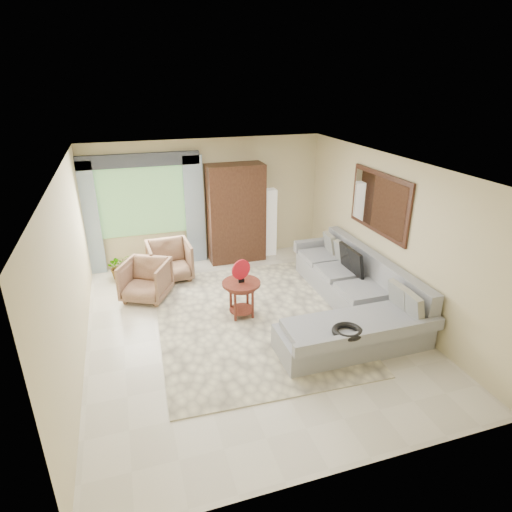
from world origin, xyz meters
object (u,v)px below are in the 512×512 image
object	(u,v)px
armchair_right	(170,261)
floor_lamp	(270,222)
coffee_table	(242,298)
armchair_left	(146,280)
sectional_sofa	(352,299)
tv_screen	(351,260)
armoire	(236,213)
potted_plant	(119,267)

from	to	relation	value
armchair_right	floor_lamp	bearing A→B (deg)	12.37
coffee_table	armchair_left	xyz separation A→B (m)	(-1.47, 1.14, 0.03)
sectional_sofa	tv_screen	distance (m)	0.76
sectional_sofa	armoire	size ratio (longest dim) A/B	1.65
potted_plant	floor_lamp	world-z (taller)	floor_lamp
sectional_sofa	potted_plant	bearing A→B (deg)	144.73
sectional_sofa	armchair_left	world-z (taller)	sectional_sofa
armchair_left	potted_plant	world-z (taller)	armchair_left
floor_lamp	armchair_right	bearing A→B (deg)	-164.76
tv_screen	potted_plant	size ratio (longest dim) A/B	1.45
sectional_sofa	armoire	distance (m)	3.24
tv_screen	armchair_right	world-z (taller)	tv_screen
armchair_right	sectional_sofa	bearing A→B (deg)	-42.97
coffee_table	floor_lamp	world-z (taller)	floor_lamp
armchair_right	armoire	xyz separation A→B (m)	(1.53, 0.57, 0.67)
armchair_left	floor_lamp	xyz separation A→B (m)	(2.84, 1.34, 0.39)
armchair_left	armchair_right	bearing A→B (deg)	81.27
armoire	floor_lamp	world-z (taller)	armoire
sectional_sofa	tv_screen	size ratio (longest dim) A/B	4.68
sectional_sofa	armchair_left	distance (m)	3.66
tv_screen	coffee_table	size ratio (longest dim) A/B	1.16
sectional_sofa	coffee_table	distance (m)	1.87
floor_lamp	coffee_table	bearing A→B (deg)	-118.93
tv_screen	armchair_left	world-z (taller)	tv_screen
sectional_sofa	potted_plant	distance (m)	4.57
sectional_sofa	coffee_table	bearing A→B (deg)	165.12
armchair_right	armoire	world-z (taller)	armoire
sectional_sofa	armoire	xyz separation A→B (m)	(-1.23, 2.90, 0.77)
tv_screen	coffee_table	xyz separation A→B (m)	(-2.07, -0.09, -0.39)
coffee_table	potted_plant	xyz separation A→B (m)	(-1.93, 2.16, -0.08)
sectional_sofa	armchair_right	xyz separation A→B (m)	(-2.76, 2.32, 0.10)
armchair_left	armoire	size ratio (longest dim) A/B	0.38
armchair_left	floor_lamp	bearing A→B (deg)	52.80
armchair_right	potted_plant	size ratio (longest dim) A/B	1.65
coffee_table	armchair_left	world-z (taller)	armchair_left
floor_lamp	sectional_sofa	bearing A→B (deg)	-81.67
tv_screen	armchair_right	bearing A→B (deg)	149.83
armchair_left	floor_lamp	world-z (taller)	floor_lamp
potted_plant	armoire	world-z (taller)	armoire
tv_screen	armchair_left	size ratio (longest dim) A/B	0.94
armchair_right	armchair_left	bearing A→B (deg)	-129.23
sectional_sofa	armoire	world-z (taller)	armoire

